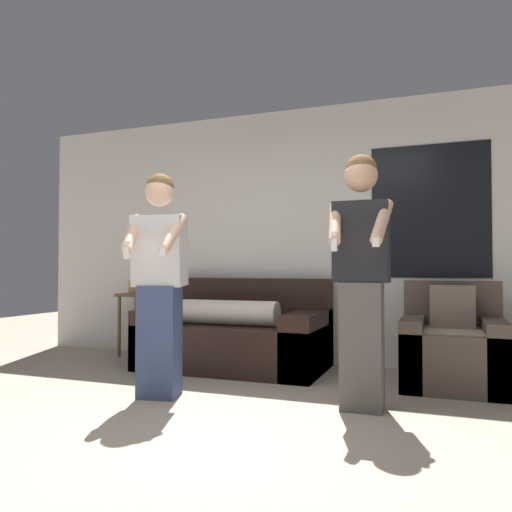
# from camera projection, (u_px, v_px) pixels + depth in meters

# --- Properties ---
(ground_plane) EXTENTS (14.00, 14.00, 0.00)m
(ground_plane) POSITION_uv_depth(u_px,v_px,m) (182.00, 447.00, 2.75)
(ground_plane) COLOR tan
(wall_back) EXTENTS (6.54, 0.07, 2.70)m
(wall_back) POSITION_uv_depth(u_px,v_px,m) (308.00, 234.00, 5.30)
(wall_back) COLOR silver
(wall_back) RESTS_ON ground_plane
(couch) EXTENTS (1.79, 1.00, 0.89)m
(couch) POSITION_uv_depth(u_px,v_px,m) (236.00, 336.00, 4.98)
(couch) COLOR black
(couch) RESTS_ON ground_plane
(armchair) EXTENTS (0.81, 0.86, 0.88)m
(armchair) POSITION_uv_depth(u_px,v_px,m) (453.00, 348.00, 4.19)
(armchair) COLOR brown
(armchair) RESTS_ON ground_plane
(side_table) EXTENTS (0.45, 0.41, 0.86)m
(side_table) POSITION_uv_depth(u_px,v_px,m) (142.00, 304.00, 5.69)
(side_table) COLOR brown
(side_table) RESTS_ON ground_plane
(person_left) EXTENTS (0.46, 0.52, 1.72)m
(person_left) POSITION_uv_depth(u_px,v_px,m) (159.00, 281.00, 3.84)
(person_left) COLOR #384770
(person_left) RESTS_ON ground_plane
(person_right) EXTENTS (0.45, 0.46, 1.80)m
(person_right) POSITION_uv_depth(u_px,v_px,m) (361.00, 275.00, 3.51)
(person_right) COLOR #56514C
(person_right) RESTS_ON ground_plane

